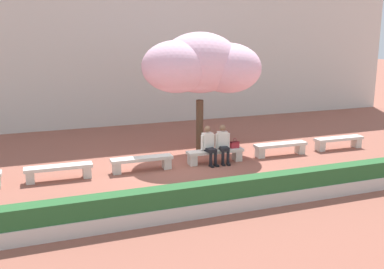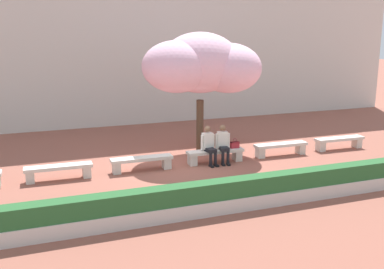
# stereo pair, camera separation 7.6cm
# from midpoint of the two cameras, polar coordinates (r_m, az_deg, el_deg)

# --- Properties ---
(ground_plane) EXTENTS (100.00, 100.00, 0.00)m
(ground_plane) POSITION_cam_midpoint_polar(r_m,az_deg,el_deg) (14.83, -1.72, -4.09)
(ground_plane) COLOR #8E5142
(building_facade) EXTENTS (29.47, 4.00, 9.57)m
(building_facade) POSITION_cam_midpoint_polar(r_m,az_deg,el_deg) (23.11, -9.66, 13.87)
(building_facade) COLOR beige
(building_facade) RESTS_ON ground
(stone_bench_near_west) EXTENTS (1.99, 0.47, 0.45)m
(stone_bench_near_west) POSITION_cam_midpoint_polar(r_m,az_deg,el_deg) (14.00, -16.71, -4.36)
(stone_bench_near_west) COLOR beige
(stone_bench_near_west) RESTS_ON ground
(stone_bench_center) EXTENTS (1.99, 0.47, 0.45)m
(stone_bench_center) POSITION_cam_midpoint_polar(r_m,az_deg,el_deg) (14.38, -6.53, -3.43)
(stone_bench_center) COLOR beige
(stone_bench_center) RESTS_ON ground
(stone_bench_near_east) EXTENTS (1.99, 0.47, 0.45)m
(stone_bench_near_east) POSITION_cam_midpoint_polar(r_m,az_deg,el_deg) (15.19, 2.83, -2.47)
(stone_bench_near_east) COLOR beige
(stone_bench_near_east) RESTS_ON ground
(stone_bench_east_end) EXTENTS (1.99, 0.47, 0.45)m
(stone_bench_east_end) POSITION_cam_midpoint_polar(r_m,az_deg,el_deg) (16.36, 11.03, -1.57)
(stone_bench_east_end) COLOR beige
(stone_bench_east_end) RESTS_ON ground
(stone_bench_far_east) EXTENTS (1.99, 0.47, 0.45)m
(stone_bench_far_east) POSITION_cam_midpoint_polar(r_m,az_deg,el_deg) (17.82, 18.02, -0.78)
(stone_bench_far_east) COLOR beige
(stone_bench_far_east) RESTS_ON ground
(person_seated_left) EXTENTS (0.51, 0.71, 1.29)m
(person_seated_left) POSITION_cam_midpoint_polar(r_m,az_deg,el_deg) (14.94, 1.99, -1.18)
(person_seated_left) COLOR black
(person_seated_left) RESTS_ON ground
(person_seated_right) EXTENTS (0.50, 0.72, 1.29)m
(person_seated_right) POSITION_cam_midpoint_polar(r_m,az_deg,el_deg) (15.15, 3.83, -1.00)
(person_seated_right) COLOR black
(person_seated_right) RESTS_ON ground
(handbag) EXTENTS (0.30, 0.15, 0.34)m
(handbag) POSITION_cam_midpoint_polar(r_m,az_deg,el_deg) (15.42, 5.30, -1.24)
(handbag) COLOR #A3232D
(handbag) RESTS_ON stone_bench_near_east
(cherry_tree_main) EXTENTS (4.32, 2.99, 4.34)m
(cherry_tree_main) POSITION_cam_midpoint_polar(r_m,az_deg,el_deg) (16.12, 1.06, 8.76)
(cherry_tree_main) COLOR #473323
(cherry_tree_main) RESTS_ON ground
(planter_hedge_foreground) EXTENTS (17.51, 0.50, 0.80)m
(planter_hedge_foreground) POSITION_cam_midpoint_polar(r_m,az_deg,el_deg) (11.26, 4.98, -7.66)
(planter_hedge_foreground) COLOR beige
(planter_hedge_foreground) RESTS_ON ground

